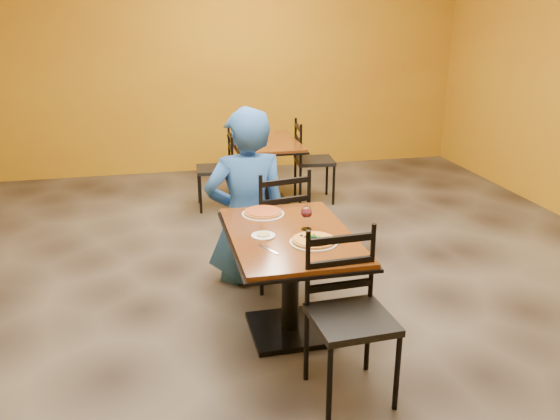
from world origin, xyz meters
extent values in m
cube|color=black|center=(0.00, 0.00, 0.00)|extent=(7.00, 8.00, 0.01)
cube|color=#B08313|center=(0.00, 4.00, 1.50)|extent=(7.00, 0.01, 3.00)
cube|color=#673110|center=(0.00, -0.50, 0.73)|extent=(0.80, 1.20, 0.03)
cube|color=black|center=(0.00, -0.50, 0.71)|extent=(0.83, 1.23, 0.02)
cylinder|color=black|center=(0.00, -0.50, 0.37)|extent=(0.12, 0.12, 0.66)
cube|color=black|center=(0.00, -0.50, 0.02)|extent=(0.55, 0.55, 0.04)
cube|color=#673110|center=(0.40, 2.34, 0.74)|extent=(0.73, 1.09, 0.03)
cube|color=black|center=(0.40, 2.34, 0.71)|extent=(0.76, 1.12, 0.02)
cylinder|color=black|center=(0.40, 2.34, 0.37)|extent=(0.11, 0.11, 0.66)
cube|color=black|center=(0.40, 2.34, 0.02)|extent=(0.50, 0.50, 0.04)
imported|color=#1B4D97|center=(-0.14, 0.44, 0.73)|extent=(0.72, 0.50, 1.46)
cylinder|color=white|center=(0.11, -0.69, 0.76)|extent=(0.31, 0.31, 0.01)
cylinder|color=#95330A|center=(0.11, -0.69, 0.77)|extent=(0.28, 0.28, 0.02)
cylinder|color=white|center=(-0.11, -0.09, 0.76)|extent=(0.31, 0.31, 0.01)
cylinder|color=#C56B25|center=(-0.11, -0.09, 0.77)|extent=(0.28, 0.28, 0.02)
cylinder|color=white|center=(-0.19, -0.51, 0.76)|extent=(0.16, 0.16, 0.01)
cylinder|color=tan|center=(-0.19, -0.51, 0.76)|extent=(0.09, 0.09, 0.01)
cube|color=silver|center=(-0.20, -0.74, 0.75)|extent=(0.10, 0.18, 0.00)
cube|color=silver|center=(0.29, -0.70, 0.75)|extent=(0.14, 0.18, 0.00)
camera|label=1|loc=(-0.87, -4.00, 2.17)|focal=37.20mm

